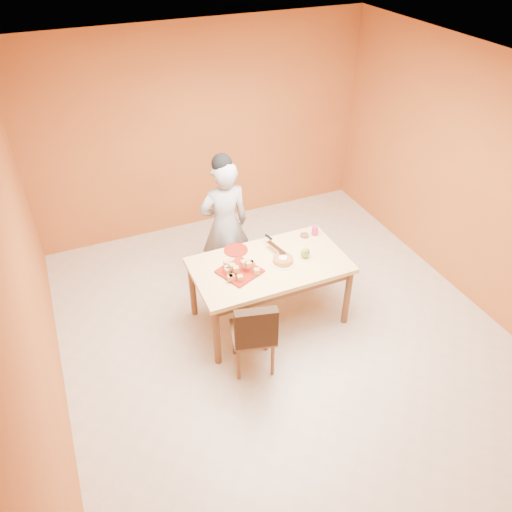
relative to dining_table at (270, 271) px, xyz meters
name	(u,v)px	position (x,y,z in m)	size (l,w,h in m)	color
floor	(283,332)	(0.04, -0.28, -0.67)	(5.00, 5.00, 0.00)	beige
ceiling	(294,80)	(0.04, -0.28, 2.03)	(5.00, 5.00, 0.00)	silver
wall_back	(202,131)	(0.04, 2.22, 0.68)	(4.50, 4.50, 0.00)	#BB692B
wall_left	(28,291)	(-2.21, -0.28, 0.68)	(5.00, 5.00, 0.00)	#BB692B
wall_right	(476,182)	(2.29, -0.28, 0.68)	(5.00, 5.00, 0.00)	#BB692B
dining_table	(270,271)	(0.00, 0.00, 0.00)	(1.60, 0.90, 0.76)	#E5B577
dining_chair	(254,332)	(-0.43, -0.57, -0.20)	(0.51, 0.57, 0.90)	brown
pastry_pile	(239,266)	(-0.34, -0.01, 0.17)	(0.33, 0.33, 0.11)	tan
person	(225,225)	(-0.19, 0.81, 0.13)	(0.58, 0.38, 1.60)	#959598
pastry_platter	(240,271)	(-0.34, -0.01, 0.10)	(0.36, 0.36, 0.02)	maroon
red_dinner_plate	(236,250)	(-0.24, 0.35, 0.10)	(0.26, 0.26, 0.02)	maroon
white_cake_plate	(283,262)	(0.13, -0.04, 0.10)	(0.26, 0.26, 0.01)	white
sponge_cake	(283,260)	(0.13, -0.04, 0.13)	(0.21, 0.21, 0.05)	#C08131
cake_server	(276,248)	(0.14, 0.14, 0.16)	(0.06, 0.29, 0.01)	silver
egg_ornament	(305,253)	(0.38, -0.05, 0.16)	(0.10, 0.08, 0.13)	olive
magenta_glass	(315,231)	(0.68, 0.28, 0.14)	(0.07, 0.07, 0.10)	#B71B60
checker_tin	(304,235)	(0.56, 0.30, 0.11)	(0.09, 0.09, 0.03)	#36190E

